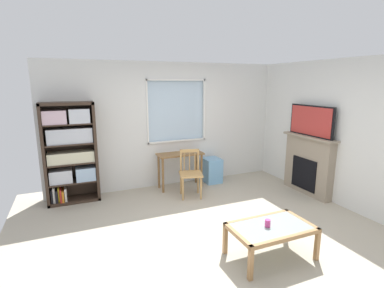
# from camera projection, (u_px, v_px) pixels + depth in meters

# --- Properties ---
(ground) EXTENTS (5.90, 5.62, 0.02)m
(ground) POSITION_uv_depth(u_px,v_px,m) (218.00, 232.00, 4.28)
(ground) COLOR #B2A893
(wall_back_with_window) EXTENTS (4.90, 0.15, 2.56)m
(wall_back_with_window) POSITION_uv_depth(u_px,v_px,m) (166.00, 127.00, 6.09)
(wall_back_with_window) COLOR silver
(wall_back_with_window) RESTS_ON ground
(wall_right) EXTENTS (0.12, 4.82, 2.56)m
(wall_right) POSITION_uv_depth(u_px,v_px,m) (349.00, 135.00, 4.97)
(wall_right) COLOR silver
(wall_right) RESTS_ON ground
(bookshelf) EXTENTS (0.90, 0.38, 1.82)m
(bookshelf) POSITION_uv_depth(u_px,v_px,m) (70.00, 150.00, 5.21)
(bookshelf) COLOR #38281E
(bookshelf) RESTS_ON ground
(desk_under_window) EXTENTS (0.94, 0.39, 0.73)m
(desk_under_window) POSITION_uv_depth(u_px,v_px,m) (180.00, 160.00, 5.98)
(desk_under_window) COLOR brown
(desk_under_window) RESTS_ON ground
(wooden_chair) EXTENTS (0.51, 0.49, 0.90)m
(wooden_chair) POSITION_uv_depth(u_px,v_px,m) (190.00, 173.00, 5.55)
(wooden_chair) COLOR tan
(wooden_chair) RESTS_ON ground
(plastic_drawer_unit) EXTENTS (0.35, 0.40, 0.53)m
(plastic_drawer_unit) POSITION_uv_depth(u_px,v_px,m) (212.00, 170.00, 6.38)
(plastic_drawer_unit) COLOR #72ADDB
(plastic_drawer_unit) RESTS_ON ground
(fireplace) EXTENTS (0.26, 1.20, 1.15)m
(fireplace) POSITION_uv_depth(u_px,v_px,m) (308.00, 165.00, 5.68)
(fireplace) COLOR gray
(fireplace) RESTS_ON ground
(tv) EXTENTS (0.06, 1.04, 0.58)m
(tv) POSITION_uv_depth(u_px,v_px,m) (311.00, 121.00, 5.50)
(tv) COLOR black
(tv) RESTS_ON fireplace
(coffee_table) EXTENTS (1.02, 0.62, 0.42)m
(coffee_table) POSITION_uv_depth(u_px,v_px,m) (271.00, 230.00, 3.61)
(coffee_table) COLOR #8C9E99
(coffee_table) RESTS_ON ground
(sippy_cup) EXTENTS (0.07, 0.07, 0.09)m
(sippy_cup) POSITION_uv_depth(u_px,v_px,m) (268.00, 223.00, 3.57)
(sippy_cup) COLOR #DB3D84
(sippy_cup) RESTS_ON coffee_table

